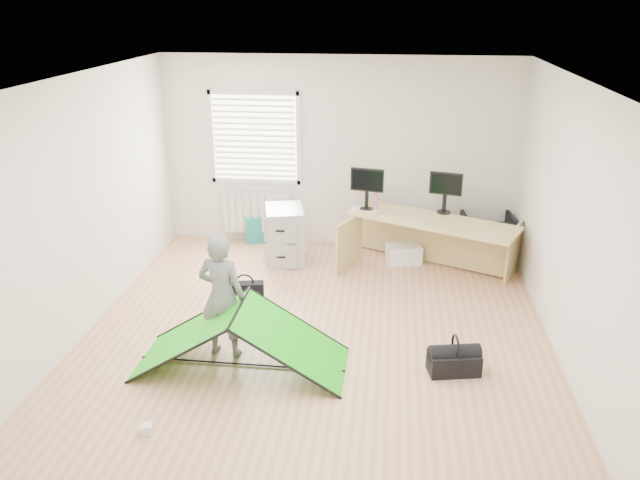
# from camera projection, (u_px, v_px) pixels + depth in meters

# --- Properties ---
(ground) EXTENTS (5.50, 5.50, 0.00)m
(ground) POSITION_uv_depth(u_px,v_px,m) (316.00, 335.00, 6.75)
(ground) COLOR tan
(ground) RESTS_ON ground
(back_wall) EXTENTS (5.00, 0.02, 2.70)m
(back_wall) POSITION_uv_depth(u_px,v_px,m) (339.00, 153.00, 8.80)
(back_wall) COLOR silver
(back_wall) RESTS_ON ground
(window) EXTENTS (1.20, 0.06, 1.20)m
(window) POSITION_uv_depth(u_px,v_px,m) (255.00, 138.00, 8.82)
(window) COLOR silver
(window) RESTS_ON back_wall
(radiator) EXTENTS (1.00, 0.12, 0.60)m
(radiator) POSITION_uv_depth(u_px,v_px,m) (257.00, 212.00, 9.18)
(radiator) COLOR silver
(radiator) RESTS_ON back_wall
(desk) EXTENTS (2.26, 1.54, 0.74)m
(desk) POSITION_uv_depth(u_px,v_px,m) (431.00, 246.00, 8.15)
(desk) COLOR tan
(desk) RESTS_ON ground
(filing_cabinet) EXTENTS (0.63, 0.75, 0.76)m
(filing_cabinet) POSITION_uv_depth(u_px,v_px,m) (285.00, 235.00, 8.51)
(filing_cabinet) COLOR #ADB0B3
(filing_cabinet) RESTS_ON ground
(monitor_left) EXTENTS (0.45, 0.18, 0.42)m
(monitor_left) POSITION_uv_depth(u_px,v_px,m) (367.00, 195.00, 8.31)
(monitor_left) COLOR black
(monitor_left) RESTS_ON desk
(monitor_right) EXTENTS (0.44, 0.19, 0.41)m
(monitor_right) POSITION_uv_depth(u_px,v_px,m) (445.00, 198.00, 8.20)
(monitor_right) COLOR black
(monitor_right) RESTS_ON desk
(keyboard) EXTENTS (0.44, 0.29, 0.02)m
(keyboard) POSITION_uv_depth(u_px,v_px,m) (365.00, 210.00, 8.34)
(keyboard) COLOR beige
(keyboard) RESTS_ON desk
(thermos) EXTENTS (0.07, 0.07, 0.23)m
(thermos) POSITION_uv_depth(u_px,v_px,m) (375.00, 202.00, 8.34)
(thermos) COLOR #B66684
(thermos) RESTS_ON desk
(office_chair) EXTENTS (0.75, 0.77, 0.64)m
(office_chair) POSITION_uv_depth(u_px,v_px,m) (488.00, 238.00, 8.58)
(office_chair) COLOR black
(office_chair) RESTS_ON ground
(person) EXTENTS (0.52, 0.38, 1.31)m
(person) POSITION_uv_depth(u_px,v_px,m) (222.00, 296.00, 6.17)
(person) COLOR slate
(person) RESTS_ON ground
(kite) EXTENTS (2.07, 0.92, 0.64)m
(kite) POSITION_uv_depth(u_px,v_px,m) (240.00, 337.00, 6.08)
(kite) COLOR #1ABD11
(kite) RESTS_ON ground
(storage_crate) EXTENTS (0.51, 0.41, 0.25)m
(storage_crate) POSITION_uv_depth(u_px,v_px,m) (404.00, 253.00, 8.56)
(storage_crate) COLOR white
(storage_crate) RESTS_ON ground
(tote_bag) EXTENTS (0.36, 0.24, 0.39)m
(tote_bag) POSITION_uv_depth(u_px,v_px,m) (257.00, 230.00, 9.24)
(tote_bag) COLOR teal
(tote_bag) RESTS_ON ground
(laptop_bag) EXTENTS (0.46, 0.22, 0.33)m
(laptop_bag) POSITION_uv_depth(u_px,v_px,m) (245.00, 296.00, 7.26)
(laptop_bag) COLOR black
(laptop_bag) RESTS_ON ground
(white_box) EXTENTS (0.11, 0.11, 0.09)m
(white_box) POSITION_uv_depth(u_px,v_px,m) (147.00, 429.00, 5.21)
(white_box) COLOR silver
(white_box) RESTS_ON ground
(duffel_bag) EXTENTS (0.53, 0.34, 0.21)m
(duffel_bag) POSITION_uv_depth(u_px,v_px,m) (454.00, 363.00, 6.04)
(duffel_bag) COLOR black
(duffel_bag) RESTS_ON ground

